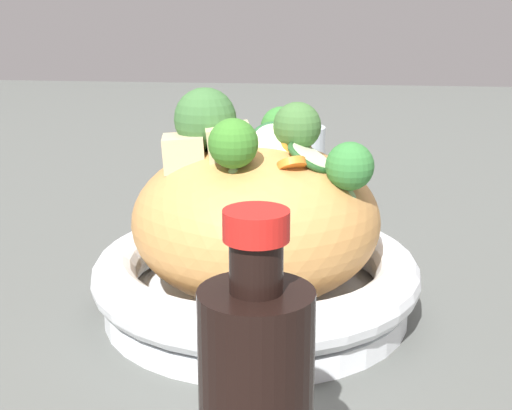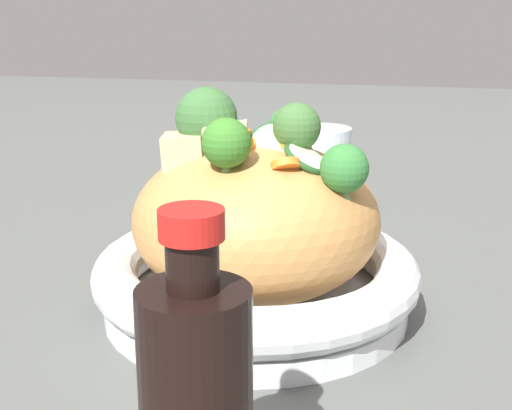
% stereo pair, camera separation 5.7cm
% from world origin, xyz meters
% --- Properties ---
extents(ground_plane, '(3.00, 3.00, 0.00)m').
position_xyz_m(ground_plane, '(0.00, 0.00, 0.00)').
color(ground_plane, '#515451').
extents(serving_bowl, '(0.26, 0.26, 0.05)m').
position_xyz_m(serving_bowl, '(0.00, 0.00, 0.03)').
color(serving_bowl, white).
rests_on(serving_bowl, ground_plane).
extents(noodle_heap, '(0.19, 0.19, 0.12)m').
position_xyz_m(noodle_heap, '(0.00, 0.00, 0.08)').
color(noodle_heap, '#C48949').
rests_on(noodle_heap, serving_bowl).
extents(broccoli_florets, '(0.16, 0.16, 0.07)m').
position_xyz_m(broccoli_florets, '(0.00, 0.00, 0.15)').
color(broccoli_florets, '#A1B978').
rests_on(broccoli_florets, serving_bowl).
extents(carrot_coins, '(0.09, 0.08, 0.02)m').
position_xyz_m(carrot_coins, '(0.01, 0.01, 0.14)').
color(carrot_coins, orange).
rests_on(carrot_coins, serving_bowl).
extents(zucchini_slices, '(0.08, 0.10, 0.03)m').
position_xyz_m(zucchini_slices, '(0.00, 0.01, 0.14)').
color(zucchini_slices, beige).
rests_on(zucchini_slices, serving_bowl).
extents(chicken_chunks, '(0.04, 0.07, 0.04)m').
position_xyz_m(chicken_chunks, '(0.02, -0.03, 0.14)').
color(chicken_chunks, '#C5BA87').
rests_on(chicken_chunks, serving_bowl).
extents(drinking_glass, '(0.07, 0.07, 0.10)m').
position_xyz_m(drinking_glass, '(-0.29, 0.01, 0.05)').
color(drinking_glass, silver).
rests_on(drinking_glass, ground_plane).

